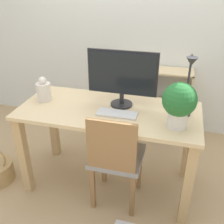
# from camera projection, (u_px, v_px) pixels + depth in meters

# --- Properties ---
(ground_plane) EXTENTS (10.00, 10.00, 0.00)m
(ground_plane) POSITION_uv_depth(u_px,v_px,m) (109.00, 181.00, 2.45)
(ground_plane) COLOR tan
(wall_back) EXTENTS (8.00, 0.05, 2.60)m
(wall_back) POSITION_uv_depth(u_px,v_px,m) (138.00, 18.00, 2.86)
(wall_back) COLOR silver
(wall_back) RESTS_ON ground_plane
(desk) EXTENTS (1.45, 0.66, 0.76)m
(desk) POSITION_uv_depth(u_px,v_px,m) (109.00, 124.00, 2.16)
(desk) COLOR #D8BC8C
(desk) RESTS_ON ground_plane
(monitor) EXTENTS (0.56, 0.18, 0.45)m
(monitor) POSITION_uv_depth(u_px,v_px,m) (122.00, 75.00, 2.05)
(monitor) COLOR #232326
(monitor) RESTS_ON desk
(keyboard) EXTENTS (0.31, 0.12, 0.02)m
(keyboard) POSITION_uv_depth(u_px,v_px,m) (117.00, 114.00, 2.01)
(keyboard) COLOR silver
(keyboard) RESTS_ON desk
(vase) EXTENTS (0.12, 0.12, 0.21)m
(vase) POSITION_uv_depth(u_px,v_px,m) (44.00, 91.00, 2.21)
(vase) COLOR silver
(vase) RESTS_ON desk
(desk_lamp) EXTENTS (0.10, 0.19, 0.48)m
(desk_lamp) POSITION_uv_depth(u_px,v_px,m) (189.00, 81.00, 1.84)
(desk_lamp) COLOR #2D2D33
(desk_lamp) RESTS_ON desk
(potted_plant) EXTENTS (0.24, 0.24, 0.33)m
(potted_plant) POSITION_uv_depth(u_px,v_px,m) (179.00, 103.00, 1.77)
(potted_plant) COLOR silver
(potted_plant) RESTS_ON desk
(chair) EXTENTS (0.40, 0.40, 0.85)m
(chair) POSITION_uv_depth(u_px,v_px,m) (116.00, 157.00, 2.02)
(chair) COLOR gray
(chair) RESTS_ON ground_plane
(bookshelf) EXTENTS (0.79, 0.28, 0.79)m
(bookshelf) POSITION_uv_depth(u_px,v_px,m) (143.00, 105.00, 3.12)
(bookshelf) COLOR #D8BC8C
(bookshelf) RESTS_ON ground_plane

